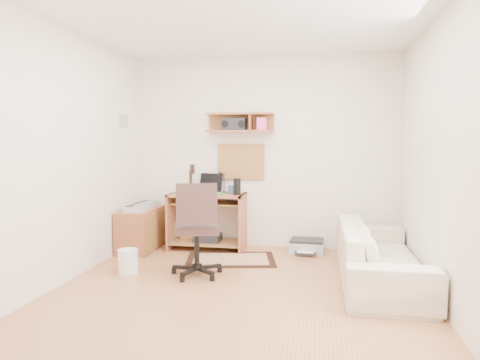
% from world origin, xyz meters
% --- Properties ---
extents(floor, '(3.60, 4.00, 0.01)m').
position_xyz_m(floor, '(0.00, 0.00, -0.01)').
color(floor, '#B8784C').
rests_on(floor, ground).
extents(ceiling, '(3.60, 4.00, 0.01)m').
position_xyz_m(ceiling, '(0.00, 0.00, 2.60)').
color(ceiling, white).
rests_on(ceiling, ground).
extents(back_wall, '(3.60, 0.01, 2.60)m').
position_xyz_m(back_wall, '(0.00, 2.00, 1.30)').
color(back_wall, silver).
rests_on(back_wall, ground).
extents(left_wall, '(0.01, 4.00, 2.60)m').
position_xyz_m(left_wall, '(-1.80, 0.00, 1.30)').
color(left_wall, silver).
rests_on(left_wall, ground).
extents(right_wall, '(0.01, 4.00, 2.60)m').
position_xyz_m(right_wall, '(1.80, 0.00, 1.30)').
color(right_wall, silver).
rests_on(right_wall, ground).
extents(wall_shelf, '(0.90, 0.25, 0.26)m').
position_xyz_m(wall_shelf, '(-0.30, 1.88, 1.70)').
color(wall_shelf, '#9F5738').
rests_on(wall_shelf, back_wall).
extents(cork_board, '(0.64, 0.03, 0.49)m').
position_xyz_m(cork_board, '(-0.30, 1.98, 1.17)').
color(cork_board, '#A97554').
rests_on(cork_board, back_wall).
extents(wall_photo, '(0.02, 0.20, 0.15)m').
position_xyz_m(wall_photo, '(-1.79, 1.50, 1.72)').
color(wall_photo, '#4C8CBF').
rests_on(wall_photo, left_wall).
extents(desk, '(1.00, 0.55, 0.75)m').
position_xyz_m(desk, '(-0.72, 1.73, 0.38)').
color(desk, '#9F5738').
rests_on(desk, floor).
extents(laptop, '(0.46, 0.46, 0.27)m').
position_xyz_m(laptop, '(-0.73, 1.71, 0.89)').
color(laptop, silver).
rests_on(laptop, desk).
extents(speaker, '(0.10, 0.10, 0.21)m').
position_xyz_m(speaker, '(-0.30, 1.68, 0.86)').
color(speaker, black).
rests_on(speaker, desk).
extents(desk_lamp, '(0.09, 0.09, 0.28)m').
position_xyz_m(desk_lamp, '(-0.52, 1.87, 0.89)').
color(desk_lamp, black).
rests_on(desk_lamp, desk).
extents(pencil_cup, '(0.07, 0.07, 0.11)m').
position_xyz_m(pencil_cup, '(-0.41, 1.83, 0.80)').
color(pencil_cup, '#3754A7').
rests_on(pencil_cup, desk).
extents(boombox, '(0.31, 0.14, 0.16)m').
position_xyz_m(boombox, '(-0.38, 1.87, 1.68)').
color(boombox, black).
rests_on(boombox, wall_shelf).
extents(rug, '(1.19, 0.91, 0.01)m').
position_xyz_m(rug, '(-0.30, 1.22, 0.01)').
color(rug, beige).
rests_on(rug, floor).
extents(task_chair, '(0.66, 0.66, 1.03)m').
position_xyz_m(task_chair, '(-0.53, 0.55, 0.52)').
color(task_chair, '#35221F').
rests_on(task_chair, floor).
extents(cabinet, '(0.40, 0.90, 0.55)m').
position_xyz_m(cabinet, '(-1.58, 1.55, 0.28)').
color(cabinet, '#9F5738').
rests_on(cabinet, floor).
extents(music_keyboard, '(0.23, 0.73, 0.06)m').
position_xyz_m(music_keyboard, '(-1.58, 1.55, 0.58)').
color(music_keyboard, '#B2B5BA').
rests_on(music_keyboard, cabinet).
extents(guitar, '(0.34, 0.25, 1.14)m').
position_xyz_m(guitar, '(-1.00, 1.86, 0.57)').
color(guitar, olive).
rests_on(guitar, floor).
extents(waste_basket, '(0.24, 0.24, 0.26)m').
position_xyz_m(waste_basket, '(-1.31, 0.50, 0.13)').
color(waste_basket, white).
rests_on(waste_basket, floor).
extents(printer, '(0.46, 0.36, 0.17)m').
position_xyz_m(printer, '(0.61, 1.75, 0.09)').
color(printer, '#A5A8AA').
rests_on(printer, floor).
extents(sofa, '(0.58, 2.00, 0.78)m').
position_xyz_m(sofa, '(1.38, 0.68, 0.39)').
color(sofa, beige).
rests_on(sofa, floor).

